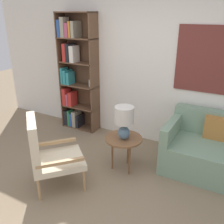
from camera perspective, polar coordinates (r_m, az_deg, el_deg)
The scene contains 6 objects.
ground_plane at distance 3.27m, azimuth -8.68°, elevation -20.04°, with size 14.00×14.00×0.00m, color #847056.
wall_back at distance 4.27m, azimuth 7.69°, elevation 10.68°, with size 6.40×0.08×2.70m.
bookshelf at distance 4.82m, azimuth -8.53°, elevation 8.51°, with size 0.73×0.30×2.18m.
armchair at distance 3.31m, azimuth -14.75°, elevation -8.74°, with size 0.85×0.86×0.99m.
side_table at distance 3.59m, azimuth 2.66°, elevation -6.63°, with size 0.54×0.54×0.51m.
table_lamp at distance 3.40m, azimuth 2.80°, elevation -1.70°, with size 0.27×0.27×0.48m.
Camera 1 is at (1.56, -1.88, 2.17)m, focal length 40.00 mm.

